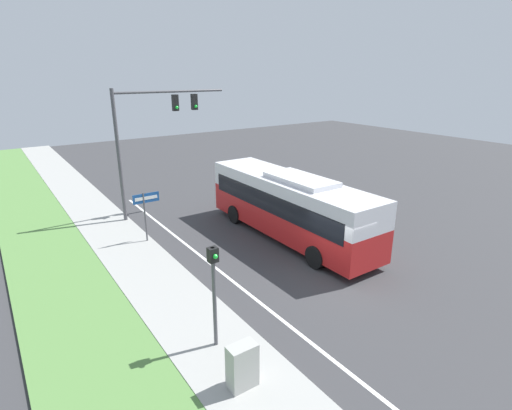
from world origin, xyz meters
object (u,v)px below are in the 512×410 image
object	(u,v)px
signal_gantry	(150,127)
street_sign	(146,207)
bus	(289,203)
pedestrian_signal	(214,282)
utility_cabinet	(242,366)

from	to	relation	value
signal_gantry	street_sign	world-z (taller)	signal_gantry
street_sign	bus	bearing A→B (deg)	-29.04
pedestrian_signal	utility_cabinet	bearing A→B (deg)	-97.67
bus	pedestrian_signal	distance (m)	9.18
street_sign	utility_cabinet	distance (m)	10.99
pedestrian_signal	utility_cabinet	xyz separation A→B (m)	(-0.26, -1.91, -1.52)
street_sign	pedestrian_signal	bearing A→B (deg)	-97.28
utility_cabinet	street_sign	bearing A→B (deg)	82.65
signal_gantry	pedestrian_signal	size ratio (longest dim) A/B	2.16
street_sign	utility_cabinet	bearing A→B (deg)	-97.35
street_sign	utility_cabinet	world-z (taller)	street_sign
bus	utility_cabinet	distance (m)	10.66
bus	street_sign	xyz separation A→B (m)	(-6.19, 3.44, 0.02)
street_sign	utility_cabinet	size ratio (longest dim) A/B	2.04
bus	utility_cabinet	size ratio (longest dim) A/B	8.36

